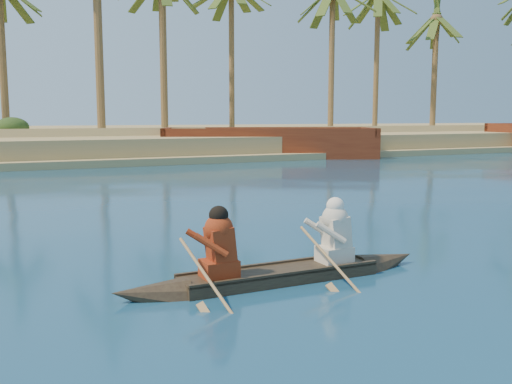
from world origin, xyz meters
name	(u,v)px	position (x,y,z in m)	size (l,w,h in m)	color
sandy_embankment	(96,138)	(0.00, 46.89, 0.53)	(150.00, 51.00, 1.50)	tan
palm_grove	(123,36)	(0.00, 35.00, 8.00)	(110.00, 14.00, 16.00)	#3C501C
shrub_cluster	(138,136)	(0.00, 31.50, 1.20)	(100.00, 6.00, 2.40)	#1F3312
canoe	(280,264)	(-5.29, 1.72, 0.26)	(4.96, 0.68, 1.37)	#3B3120
barge_mid	(269,145)	(6.40, 25.15, 0.73)	(13.11, 8.79, 2.08)	#622915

